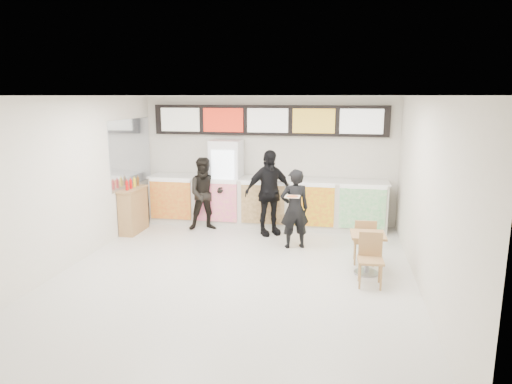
% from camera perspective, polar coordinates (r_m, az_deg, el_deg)
% --- Properties ---
extents(floor, '(7.00, 7.00, 0.00)m').
position_cam_1_polar(floor, '(7.94, -2.59, -10.31)').
color(floor, beige).
rests_on(floor, ground).
extents(ceiling, '(7.00, 7.00, 0.00)m').
position_cam_1_polar(ceiling, '(7.35, -2.81, 11.89)').
color(ceiling, white).
rests_on(ceiling, wall_back).
extents(wall_back, '(6.00, 0.00, 6.00)m').
position_cam_1_polar(wall_back, '(10.89, 1.55, 3.97)').
color(wall_back, silver).
rests_on(wall_back, floor).
extents(wall_left, '(0.00, 7.00, 7.00)m').
position_cam_1_polar(wall_left, '(8.69, -22.33, 1.06)').
color(wall_left, silver).
rests_on(wall_left, floor).
extents(wall_right, '(0.00, 7.00, 7.00)m').
position_cam_1_polar(wall_right, '(7.42, 20.47, -0.51)').
color(wall_right, silver).
rests_on(wall_right, floor).
extents(service_counter, '(5.56, 0.77, 1.14)m').
position_cam_1_polar(service_counter, '(10.67, 1.18, -1.27)').
color(service_counter, silver).
rests_on(service_counter, floor).
extents(menu_board, '(5.50, 0.14, 0.70)m').
position_cam_1_polar(menu_board, '(10.72, 1.50, 8.94)').
color(menu_board, black).
rests_on(menu_board, wall_back).
extents(drinks_fridge, '(0.70, 0.67, 2.00)m').
position_cam_1_polar(drinks_fridge, '(10.78, -3.71, 1.18)').
color(drinks_fridge, white).
rests_on(drinks_fridge, floor).
extents(mirror_panel, '(0.01, 2.00, 1.50)m').
position_cam_1_polar(mirror_panel, '(10.76, -15.34, 4.80)').
color(mirror_panel, '#B2B7BF').
rests_on(mirror_panel, wall_left).
extents(customer_main, '(0.68, 0.56, 1.60)m').
position_cam_1_polar(customer_main, '(9.11, 4.84, -2.11)').
color(customer_main, black).
rests_on(customer_main, floor).
extents(customer_left, '(0.98, 0.88, 1.66)m').
position_cam_1_polar(customer_left, '(10.38, -6.33, -0.25)').
color(customer_left, black).
rests_on(customer_left, floor).
extents(customer_mid, '(1.17, 0.99, 1.88)m').
position_cam_1_polar(customer_mid, '(9.93, 1.58, -0.09)').
color(customer_mid, black).
rests_on(customer_mid, floor).
extents(pizza_slice, '(0.36, 0.36, 0.02)m').
position_cam_1_polar(pizza_slice, '(8.59, 4.57, -0.52)').
color(pizza_slice, beige).
rests_on(pizza_slice, customer_main).
extents(cafe_table, '(0.60, 1.47, 0.85)m').
position_cam_1_polar(cafe_table, '(8.05, 13.76, -6.59)').
color(cafe_table, '#B28151').
rests_on(cafe_table, floor).
extents(condiment_ledge, '(0.36, 0.90, 1.20)m').
position_cam_1_polar(condiment_ledge, '(10.56, -15.08, -2.15)').
color(condiment_ledge, '#B28151').
rests_on(condiment_ledge, floor).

